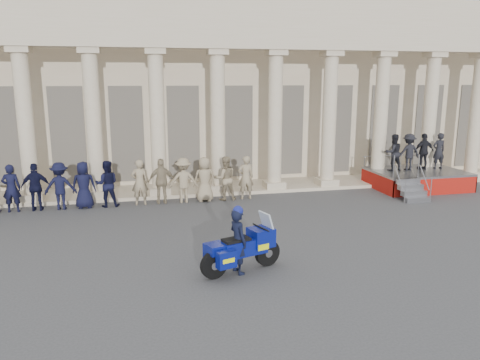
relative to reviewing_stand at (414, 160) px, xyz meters
name	(u,v)px	position (x,y,z in m)	size (l,w,h in m)	color
ground	(223,262)	(-10.43, -7.07, -1.34)	(90.00, 90.00, 0.00)	#3E3E40
building	(174,89)	(-10.43, 7.67, 3.19)	(40.00, 12.50, 9.00)	#C6B394
officer_rank	(50,186)	(-16.01, -0.24, -0.40)	(16.30, 0.71, 1.88)	black
reviewing_stand	(414,160)	(0.00, 0.00, 0.00)	(4.17, 4.02, 2.56)	gray
motorcycle	(242,248)	(-10.04, -7.80, -0.67)	(2.32, 1.31, 1.54)	black
rider	(238,240)	(-10.17, -7.85, -0.42)	(0.60, 0.74, 1.85)	black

